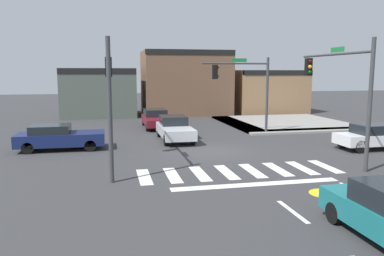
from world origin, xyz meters
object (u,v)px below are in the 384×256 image
(traffic_signal_northeast, at_px, (244,81))
(car_white, at_px, (374,136))
(traffic_signal_southwest, at_px, (109,82))
(car_silver, at_px, (175,128))
(traffic_signal_southeast, at_px, (339,80))
(car_navy, at_px, (59,137))
(car_maroon, at_px, (156,118))

(traffic_signal_northeast, relative_size, car_white, 1.27)
(traffic_signal_southwest, relative_size, car_silver, 1.20)
(traffic_signal_northeast, distance_m, traffic_signal_southeast, 8.66)
(traffic_signal_southeast, xyz_separation_m, car_navy, (-13.73, 5.52, -3.24))
(traffic_signal_southeast, height_order, car_silver, traffic_signal_southeast)
(traffic_signal_southwest, relative_size, traffic_signal_northeast, 1.06)
(traffic_signal_northeast, height_order, car_maroon, traffic_signal_northeast)
(traffic_signal_southeast, distance_m, car_silver, 10.47)
(car_white, xyz_separation_m, car_silver, (-10.51, 5.28, 0.02))
(traffic_signal_southwest, relative_size, car_maroon, 1.20)
(traffic_signal_northeast, height_order, car_white, traffic_signal_northeast)
(traffic_signal_southwest, bearing_deg, car_maroon, -15.28)
(traffic_signal_southeast, distance_m, car_white, 5.23)
(car_silver, relative_size, car_maroon, 1.00)
(traffic_signal_southwest, xyz_separation_m, traffic_signal_northeast, (9.07, 8.28, -0.20))
(car_white, height_order, car_navy, car_white)
(traffic_signal_southeast, bearing_deg, car_navy, 68.08)
(traffic_signal_southwest, bearing_deg, car_navy, 27.94)
(traffic_signal_northeast, bearing_deg, traffic_signal_southwest, 42.41)
(traffic_signal_southwest, height_order, car_white, traffic_signal_southwest)
(traffic_signal_northeast, distance_m, car_white, 9.01)
(car_white, bearing_deg, traffic_signal_southeast, 27.99)
(traffic_signal_southwest, xyz_separation_m, traffic_signal_southeast, (10.89, -0.18, 0.07))
(traffic_signal_southeast, bearing_deg, traffic_signal_northeast, 12.16)
(traffic_signal_southwest, distance_m, car_maroon, 13.75)
(traffic_signal_southeast, relative_size, car_navy, 1.25)
(traffic_signal_northeast, bearing_deg, car_navy, 13.85)
(car_navy, bearing_deg, car_maroon, 49.92)
(traffic_signal_northeast, xyz_separation_m, car_navy, (-11.91, -2.94, -2.97))
(traffic_signal_southeast, bearing_deg, car_white, -62.01)
(traffic_signal_northeast, bearing_deg, car_silver, 13.89)
(traffic_signal_southeast, bearing_deg, car_silver, 43.63)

